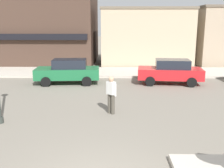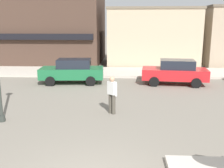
{
  "view_description": "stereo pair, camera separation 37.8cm",
  "coord_description": "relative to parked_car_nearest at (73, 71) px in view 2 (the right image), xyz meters",
  "views": [
    {
      "loc": [
        0.45,
        -5.18,
        3.71
      ],
      "look_at": [
        0.3,
        4.5,
        1.5
      ],
      "focal_mm": 42.0,
      "sensor_mm": 36.0,
      "label": 1
    },
    {
      "loc": [
        0.83,
        -5.17,
        3.71
      ],
      "look_at": [
        0.3,
        4.5,
        1.5
      ],
      "focal_mm": 42.0,
      "sensor_mm": 36.0,
      "label": 2
    }
  ],
  "objects": [
    {
      "name": "parked_car_nearest",
      "position": [
        0.0,
        0.0,
        0.0
      ],
      "size": [
        4.11,
        2.09,
        1.56
      ],
      "color": "#1E6B3D",
      "rests_on": "ground"
    },
    {
      "name": "parked_car_second",
      "position": [
        6.51,
        -0.0,
        0.0
      ],
      "size": [
        4.15,
        2.18,
        1.56
      ],
      "color": "red",
      "rests_on": "ground"
    },
    {
      "name": "kerb_far",
      "position": [
        2.6,
        3.7,
        -0.74
      ],
      "size": [
        80.0,
        4.0,
        0.15
      ],
      "primitive_type": "cube",
      "color": "beige",
      "rests_on": "ground"
    },
    {
      "name": "building_storefront_left_near",
      "position": [
        5.79,
        8.75,
        1.77
      ],
      "size": [
        8.16,
        5.9,
        5.16
      ],
      "color": "tan",
      "rests_on": "ground"
    },
    {
      "name": "pedestrian_crossing_near",
      "position": [
        2.85,
        -5.82,
        0.06
      ],
      "size": [
        0.47,
        0.43,
        1.61
      ],
      "color": "#4C473D",
      "rests_on": "ground"
    },
    {
      "name": "building_corner_shop",
      "position": [
        -4.47,
        10.11,
        2.91
      ],
      "size": [
        11.16,
        9.32,
        7.43
      ],
      "color": "#473328",
      "rests_on": "ground"
    }
  ]
}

